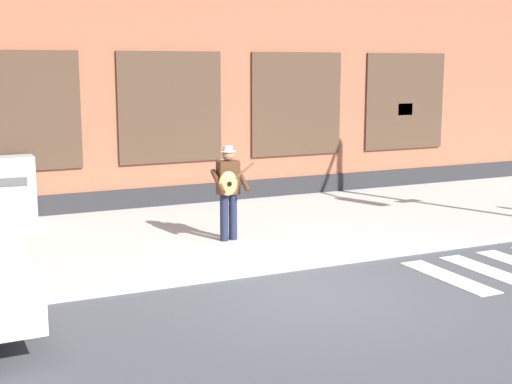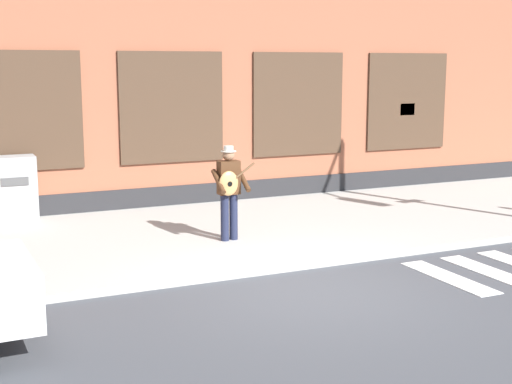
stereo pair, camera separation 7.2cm
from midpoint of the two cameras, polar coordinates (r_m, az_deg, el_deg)
name	(u,v)px [view 2 (the right image)]	position (r m, az deg, el deg)	size (l,w,h in m)	color
ground_plane	(314,292)	(10.40, 4.90, -7.98)	(160.00, 160.00, 0.00)	#424449
sidewalk	(218,233)	(13.68, -2.90, -3.27)	(28.00, 5.47, 0.12)	#ADAAA3
building_backdrop	(145,26)	(17.82, -8.79, 13.01)	(28.00, 4.06, 8.33)	#99563D
busker	(229,187)	(12.66, -2.01, 0.37)	(0.71, 0.52, 1.70)	#1E233D
utility_box	(14,190)	(14.94, -18.67, 0.19)	(0.86, 0.54, 1.34)	#9E9E9E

